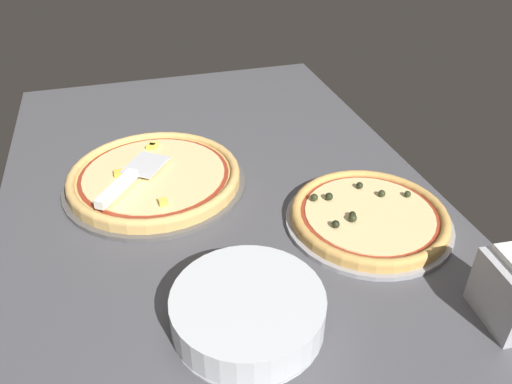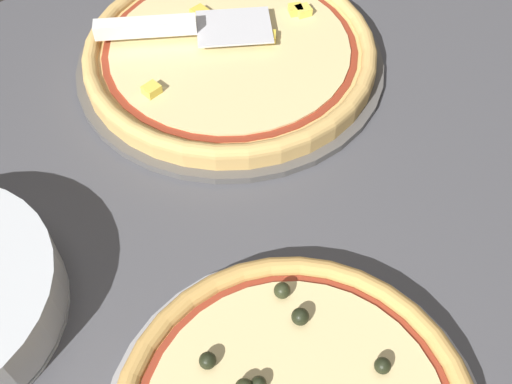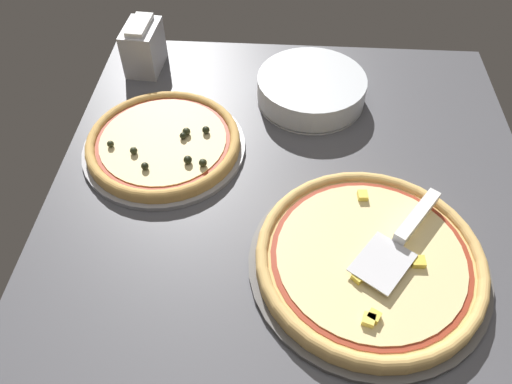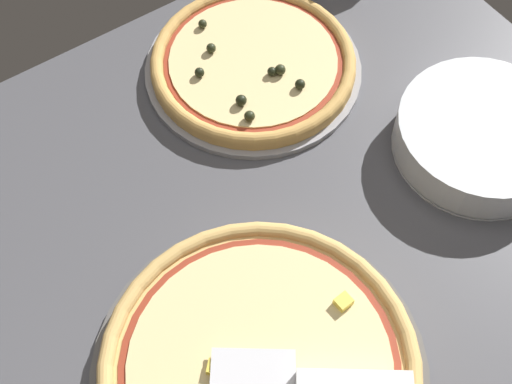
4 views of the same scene
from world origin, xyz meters
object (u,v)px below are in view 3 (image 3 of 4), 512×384
object	(u,v)px
plate_stack	(311,89)
serving_spatula	(409,227)
napkin_holder	(143,47)
pizza_front	(370,259)
pizza_back	(163,142)

from	to	relation	value
plate_stack	serving_spatula	bearing A→B (deg)	-157.95
plate_stack	napkin_holder	distance (cm)	43.16
pizza_front	pizza_back	world-z (taller)	same
serving_spatula	napkin_holder	bearing A→B (deg)	48.34
pizza_back	plate_stack	xyz separation A→B (cm)	(19.12, -31.60, 0.90)
serving_spatula	plate_stack	distance (cm)	44.54
pizza_back	serving_spatula	size ratio (longest dim) A/B	1.48
pizza_back	napkin_holder	size ratio (longest dim) A/B	2.64
pizza_front	plate_stack	world-z (taller)	plate_stack
serving_spatula	plate_stack	world-z (taller)	serving_spatula
serving_spatula	plate_stack	xyz separation A→B (cm)	(41.23, 16.70, -2.19)
pizza_back	serving_spatula	world-z (taller)	serving_spatula
pizza_front	serving_spatula	size ratio (longest dim) A/B	1.79
plate_stack	napkin_holder	size ratio (longest dim) A/B	2.03
pizza_front	napkin_holder	xyz separation A→B (cm)	(57.22, 51.60, 3.34)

